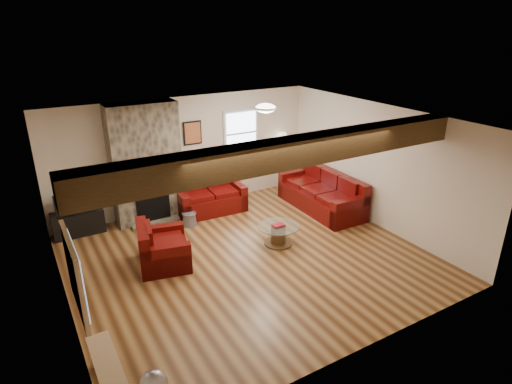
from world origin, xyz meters
TOP-DOWN VIEW (x-y plane):
  - room at (0.00, 0.00)m, footprint 8.00×8.00m
  - oak_beam at (0.00, -1.25)m, footprint 6.00×0.36m
  - chimney_breast at (-1.00, 2.49)m, footprint 1.40×0.67m
  - back_window at (1.35, 2.71)m, footprint 0.90×0.08m
  - hatch_window at (-2.96, -1.50)m, footprint 0.08×1.00m
  - ceiling_dome at (0.90, 0.90)m, footprint 0.40×0.40m
  - artwork_back at (0.15, 2.71)m, footprint 0.42×0.06m
  - artwork_right at (2.96, 0.30)m, footprint 0.06×0.55m
  - sofa_three at (2.48, 1.07)m, footprint 0.96×2.20m
  - loveseat at (0.28, 2.23)m, footprint 1.54×0.94m
  - armchair_red at (-1.36, 0.57)m, footprint 1.02×1.10m
  - coffee_table at (0.75, 0.16)m, footprint 0.79×0.79m
  - tv_cabinet at (-2.45, 2.53)m, footprint 0.97×0.39m
  - television at (-2.45, 2.53)m, footprint 0.76×0.10m
  - floor_lamp at (2.40, 2.55)m, footprint 0.37×0.37m
  - pine_bench at (-2.83, -1.83)m, footprint 0.27×1.14m
  - coal_bucket at (-0.40, 1.78)m, footprint 0.31×0.31m

SIDE VIEW (x-z plane):
  - coal_bucket at x=-0.40m, z-range 0.00..0.29m
  - coffee_table at x=0.75m, z-range -0.01..0.40m
  - pine_bench at x=-2.83m, z-range 0.00..0.43m
  - tv_cabinet at x=-2.45m, z-range 0.00..0.48m
  - armchair_red at x=-1.36m, z-range 0.00..0.77m
  - loveseat at x=0.28m, z-range 0.00..0.79m
  - sofa_three at x=2.48m, z-range 0.00..0.84m
  - television at x=-2.45m, z-range 0.48..0.92m
  - chimney_breast at x=-1.00m, z-range -0.03..2.47m
  - floor_lamp at x=2.40m, z-range 0.52..1.97m
  - room at x=0.00m, z-range -2.75..5.25m
  - hatch_window at x=-2.96m, z-range 1.00..1.90m
  - back_window at x=1.35m, z-range 1.00..2.10m
  - artwork_back at x=0.15m, z-range 1.44..1.96m
  - artwork_right at x=2.96m, z-range 1.54..1.96m
  - oak_beam at x=0.00m, z-range 2.12..2.50m
  - ceiling_dome at x=0.90m, z-range 2.35..2.53m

